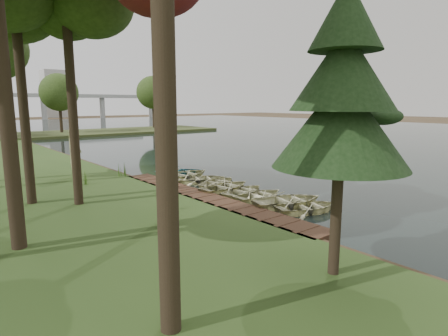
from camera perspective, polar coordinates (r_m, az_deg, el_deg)
ground at (r=21.57m, az=0.40°, el=-4.43°), size 300.00×300.00×0.00m
water at (r=56.66m, az=10.96°, el=4.26°), size 130.00×200.00×0.05m
boardwalk at (r=20.59m, az=-3.04°, el=-4.71°), size 1.60×16.00×0.30m
peninsula at (r=69.65m, az=-21.36°, el=4.94°), size 50.00×14.00×0.45m
far_trees at (r=68.52m, az=-24.37°, el=9.87°), size 45.60×5.60×8.80m
bridge at (r=138.51m, az=-28.97°, el=9.32°), size 95.90×4.00×8.60m
building_a at (r=162.05m, az=-24.11°, el=10.25°), size 10.00×8.00×18.00m
rowboat_0 at (r=18.84m, az=12.67°, el=-5.54°), size 3.94×3.33×0.69m
rowboat_1 at (r=19.60m, az=9.81°, el=-4.69°), size 4.47×3.73×0.80m
rowboat_2 at (r=20.84m, az=5.48°, el=-3.91°), size 3.24×2.33×0.66m
rowboat_3 at (r=21.73m, az=3.09°, el=-3.30°), size 3.59×2.87×0.66m
rowboat_4 at (r=22.62m, az=0.30°, el=-2.66°), size 3.80×2.86×0.75m
rowboat_5 at (r=23.97m, az=-0.80°, el=-2.03°), size 3.87×3.31×0.68m
rowboat_6 at (r=25.04m, az=-3.54°, el=-1.50°), size 4.15×3.64×0.71m
rowboat_7 at (r=26.36m, az=-5.98°, el=-0.84°), size 4.28×3.28×0.82m
rowboat_8 at (r=27.68m, az=-6.75°, el=-0.46°), size 4.13×3.55×0.72m
stored_rowboat at (r=27.59m, az=-21.49°, el=-0.57°), size 4.13×3.46×0.73m
pine_tree at (r=10.99m, az=17.59°, el=10.59°), size 3.80×3.80×8.30m
reeds_0 at (r=17.93m, az=-8.84°, el=-4.75°), size 0.60×0.60×1.07m
reeds_1 at (r=21.63m, az=-9.93°, el=-2.55°), size 0.60×0.60×0.86m
reeds_2 at (r=24.90m, az=-20.77°, el=-1.29°), size 0.60×0.60×0.98m
reeds_3 at (r=27.00m, az=-15.20°, el=-0.24°), size 0.60×0.60×0.92m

